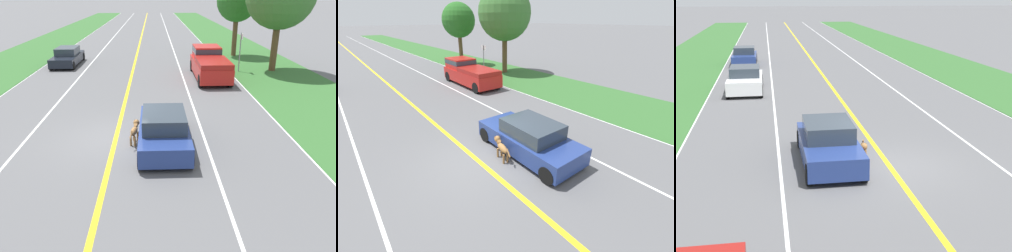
% 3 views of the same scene
% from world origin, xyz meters
% --- Properties ---
extents(ground_plane, '(400.00, 400.00, 0.00)m').
position_xyz_m(ground_plane, '(0.00, 0.00, 0.00)').
color(ground_plane, '#5B5B5E').
extents(centre_divider_line, '(0.18, 160.00, 0.01)m').
position_xyz_m(centre_divider_line, '(0.00, 0.00, 0.00)').
color(centre_divider_line, yellow).
rests_on(centre_divider_line, ground).
extents(lane_edge_line_right, '(0.14, 160.00, 0.01)m').
position_xyz_m(lane_edge_line_right, '(7.00, 0.00, 0.00)').
color(lane_edge_line_right, white).
rests_on(lane_edge_line_right, ground).
extents(lane_dash_same_dir, '(0.10, 160.00, 0.01)m').
position_xyz_m(lane_dash_same_dir, '(3.50, 0.00, 0.00)').
color(lane_dash_same_dir, white).
rests_on(lane_dash_same_dir, ground).
extents(lane_dash_oncoming, '(0.10, 160.00, 0.01)m').
position_xyz_m(lane_dash_oncoming, '(-3.50, 0.00, 0.00)').
color(lane_dash_oncoming, white).
rests_on(lane_dash_oncoming, ground).
extents(grass_verge_right, '(6.00, 160.00, 0.03)m').
position_xyz_m(grass_verge_right, '(10.00, 0.00, 0.01)').
color(grass_verge_right, '#33662D').
rests_on(grass_verge_right, ground).
extents(ego_car, '(1.83, 4.33, 1.37)m').
position_xyz_m(ego_car, '(1.89, -0.74, 0.64)').
color(ego_car, navy).
rests_on(ego_car, ground).
extents(dog, '(0.39, 1.23, 0.83)m').
position_xyz_m(dog, '(0.78, -0.42, 0.51)').
color(dog, olive).
rests_on(dog, ground).
extents(pickup_truck, '(2.05, 5.57, 1.88)m').
position_xyz_m(pickup_truck, '(5.24, 9.68, 0.95)').
color(pickup_truck, red).
rests_on(pickup_truck, ground).
extents(roadside_tree_right_near, '(4.70, 4.70, 7.58)m').
position_xyz_m(roadside_tree_right_near, '(10.15, 11.42, 5.20)').
color(roadside_tree_right_near, brown).
rests_on(roadside_tree_right_near, ground).
extents(roadside_tree_right_far, '(3.48, 3.48, 6.37)m').
position_xyz_m(roadside_tree_right_far, '(8.71, 17.49, 4.59)').
color(roadside_tree_right_far, brown).
rests_on(roadside_tree_right_far, ground).
extents(street_sign, '(0.11, 0.64, 2.74)m').
position_xyz_m(street_sign, '(7.65, 11.21, 1.71)').
color(street_sign, gray).
rests_on(street_sign, ground).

